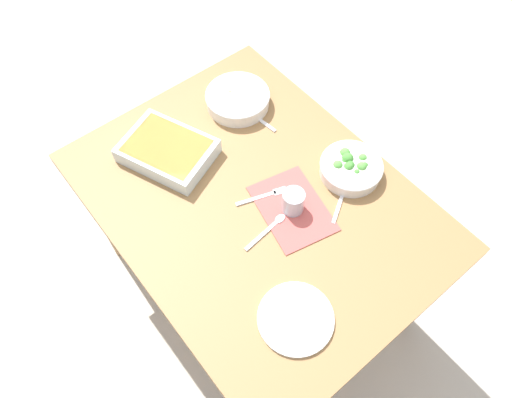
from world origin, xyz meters
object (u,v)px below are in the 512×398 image
object	(u,v)px
stew_bowl	(238,99)
side_plate	(296,319)
spoon_by_broccoli	(342,195)
spoon_spare	(271,227)
broccoli_bowl	(351,167)
drink_cup	(293,202)
fork_on_table	(265,196)
spoon_by_stew	(253,115)
baking_dish	(168,150)

from	to	relation	value
stew_bowl	side_plate	distance (m)	0.84
spoon_by_broccoli	spoon_spare	xyz separation A→B (m)	(-0.06, -0.26, 0.00)
stew_bowl	broccoli_bowl	bearing A→B (deg)	11.90
stew_bowl	spoon_spare	size ratio (longest dim) A/B	1.36
stew_bowl	drink_cup	bearing A→B (deg)	-16.92
stew_bowl	broccoli_bowl	xyz separation A→B (m)	(0.49, 0.10, -0.00)
drink_cup	stew_bowl	bearing A→B (deg)	163.08
fork_on_table	side_plate	bearing A→B (deg)	-27.97
spoon_by_stew	fork_on_table	world-z (taller)	spoon_by_stew
spoon_spare	fork_on_table	size ratio (longest dim) A/B	1.02
broccoli_bowl	spoon_spare	bearing A→B (deg)	-90.88
spoon_by_broccoli	spoon_spare	bearing A→B (deg)	-102.32
side_plate	broccoli_bowl	bearing A→B (deg)	118.91
baking_dish	spoon_by_stew	xyz separation A→B (m)	(0.04, 0.35, -0.03)
spoon_by_broccoli	spoon_by_stew	bearing A→B (deg)	-179.02
stew_bowl	fork_on_table	world-z (taller)	stew_bowl
drink_cup	spoon_by_broccoli	bearing A→B (deg)	67.40
spoon_spare	side_plate	bearing A→B (deg)	-26.70
spoon_by_stew	spoon_by_broccoli	bearing A→B (deg)	0.98
spoon_spare	spoon_by_broccoli	bearing A→B (deg)	77.68
stew_bowl	spoon_spare	distance (m)	0.54
baking_dish	fork_on_table	distance (m)	0.38
side_plate	spoon_by_stew	distance (m)	0.78
side_plate	fork_on_table	xyz separation A→B (m)	(-0.37, 0.20, -0.00)
spoon_by_broccoli	spoon_spare	size ratio (longest dim) A/B	0.91
broccoli_bowl	spoon_by_broccoli	bearing A→B (deg)	-58.84
drink_cup	spoon_by_stew	distance (m)	0.42
stew_bowl	drink_cup	world-z (taller)	drink_cup
baking_dish	drink_cup	world-z (taller)	drink_cup
stew_bowl	spoon_by_broccoli	xyz separation A→B (m)	(0.54, 0.02, -0.03)
drink_cup	spoon_spare	xyz separation A→B (m)	(0.01, -0.10, -0.03)
drink_cup	spoon_by_broccoli	distance (m)	0.18
stew_bowl	drink_cup	size ratio (longest dim) A/B	2.82
baking_dish	spoon_by_stew	bearing A→B (deg)	83.74
side_plate	spoon_by_broccoli	size ratio (longest dim) A/B	1.37
drink_cup	spoon_by_stew	world-z (taller)	drink_cup
stew_bowl	spoon_by_broccoli	distance (m)	0.54
spoon_by_broccoli	drink_cup	bearing A→B (deg)	-112.60
fork_on_table	baking_dish	bearing A→B (deg)	-155.47
broccoli_bowl	drink_cup	bearing A→B (deg)	-93.59
broccoli_bowl	drink_cup	distance (m)	0.25
broccoli_bowl	drink_cup	world-z (taller)	drink_cup
drink_cup	spoon_by_broccoli	world-z (taller)	drink_cup
spoon_by_stew	spoon_by_broccoli	distance (m)	0.46
broccoli_bowl	spoon_by_stew	size ratio (longest dim) A/B	1.21
baking_dish	drink_cup	bearing A→B (deg)	23.99
spoon_by_broccoli	broccoli_bowl	bearing A→B (deg)	121.16
broccoli_bowl	stew_bowl	bearing A→B (deg)	-168.10
side_plate	spoon_spare	xyz separation A→B (m)	(-0.27, 0.14, -0.00)
drink_cup	spoon_spare	size ratio (longest dim) A/B	0.48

